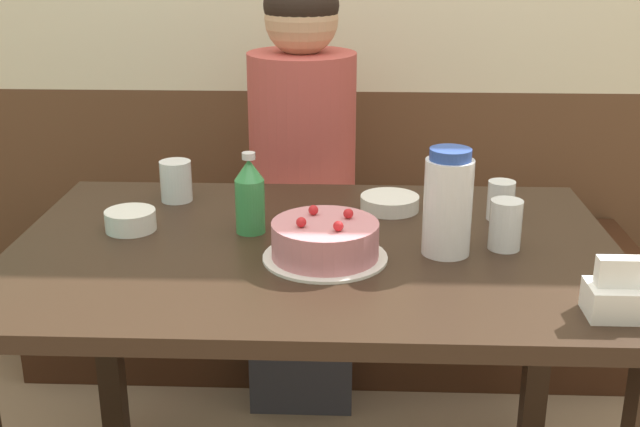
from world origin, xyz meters
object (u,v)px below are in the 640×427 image
Objects in this scene: bench_seat at (327,299)px; glass_tumbler_short at (501,200)px; glass_shot_small at (176,181)px; water_pitcher at (448,203)px; bowl_rice_small at (390,203)px; birthday_cake at (325,241)px; bowl_soup_white at (131,220)px; glass_water_tall at (505,225)px; napkin_holder at (620,295)px; soju_bottle at (250,195)px; person_teal_shirt at (303,210)px.

glass_tumbler_short reaches higher than bench_seat.
water_pitcher is at bearing -26.69° from glass_shot_small.
water_pitcher reaches higher than bench_seat.
bowl_rice_small is 0.51m from glass_shot_small.
birthday_cake reaches higher than glass_tumbler_short.
bowl_soup_white is 1.06× the size of glass_water_tall.
glass_water_tall is (-0.14, 0.29, 0.01)m from napkin_holder.
glass_shot_small is (-0.75, 0.10, 0.00)m from glass_tumbler_short.
glass_water_tall reaches higher than bowl_rice_small.
soju_bottle is 0.56m from glass_tumbler_short.
person_teal_shirt is at bearing 96.92° from birthday_cake.
glass_tumbler_short is 0.07× the size of person_teal_shirt.
napkin_holder is 0.49m from glass_tumbler_short.
soju_bottle is 0.29m from glass_shot_small.
bowl_rice_small is 1.55× the size of glass_tumbler_short.
napkin_holder is 1.26× the size of glass_tumbler_short.
water_pitcher is at bearing -166.77° from glass_water_tall.
napkin_holder is at bearing -29.00° from soju_bottle.
bowl_soup_white is at bearing 158.23° from napkin_holder.
bowl_soup_white is (-0.42, 0.14, -0.02)m from birthday_cake.
water_pitcher is 1.98× the size of bowl_soup_white.
glass_tumbler_short is (0.41, -0.66, 0.57)m from bench_seat.
bowl_soup_white is 0.79m from glass_water_tall.
bowl_soup_white is 0.09× the size of person_teal_shirt.
person_teal_shirt reaches higher than glass_shot_small.
napkin_holder is at bearing -64.75° from glass_water_tall.
glass_tumbler_short is 0.72m from person_teal_shirt.
bench_seat is 17.29× the size of napkin_holder.
glass_water_tall is (0.39, -0.84, 0.57)m from bench_seat.
person_teal_shirt is (-0.07, -0.16, 0.36)m from bench_seat.
bench_seat is at bearing 105.08° from bowl_rice_small.
birthday_cake is 2.27× the size of bowl_soup_white.
glass_water_tall is at bearing 13.23° from water_pitcher.
person_teal_shirt is (0.07, 0.60, -0.24)m from soju_bottle.
bench_seat is 0.87m from glass_shot_small.
glass_shot_small reaches higher than bench_seat.
birthday_cake is 1.14× the size of water_pitcher.
napkin_holder is at bearing -24.29° from birthday_cake.
water_pitcher is (0.24, 0.04, 0.07)m from birthday_cake.
water_pitcher is 0.14m from glass_water_tall.
bowl_rice_small is (-0.10, 0.26, -0.09)m from water_pitcher.
soju_bottle is 1.30× the size of bowl_rice_small.
water_pitcher is 0.26m from glass_tumbler_short.
soju_bottle is 1.61× the size of bowl_soup_white.
birthday_cake is at bearing -40.95° from soju_bottle.
bench_seat is 1.10m from water_pitcher.
glass_tumbler_short is at bearing -7.47° from glass_shot_small.
bowl_soup_white reaches higher than bowl_rice_small.
bowl_rice_small is at bearing 168.21° from glass_tumbler_short.
glass_shot_small is (-0.37, 0.34, 0.01)m from birthday_cake.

